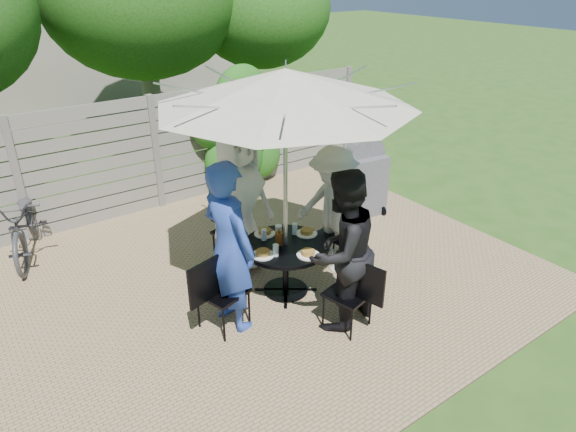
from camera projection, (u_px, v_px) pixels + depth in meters
backyard_envelope at (35, 9)px, 12.71m from camera, size 60.00×60.00×5.00m
patio_table at (286, 259)px, 6.09m from camera, size 1.16×1.16×0.67m
umbrella at (285, 88)px, 5.20m from camera, size 3.17×3.17×2.68m
chair_back at (234, 244)px, 6.78m from camera, size 0.54×0.72×0.95m
person_back at (239, 201)px, 6.40m from camera, size 1.02×0.75×1.92m
chair_left at (223, 306)px, 5.56m from camera, size 0.72×0.56×0.94m
person_left at (229, 247)px, 5.34m from camera, size 0.57×0.77×1.92m
chair_front at (348, 307)px, 5.57m from camera, size 0.52×0.68×0.89m
person_front at (341, 252)px, 5.37m from camera, size 0.98×0.82×1.82m
chair_right at (337, 245)px, 6.79m from camera, size 0.69×0.52×0.91m
person_right at (332, 210)px, 6.45m from camera, size 0.78×1.16×1.67m
plate_back at (265, 232)px, 6.22m from camera, size 0.26×0.26×0.06m
plate_left at (263, 254)px, 5.76m from camera, size 0.26×0.26×0.06m
plate_front at (308, 254)px, 5.76m from camera, size 0.26×0.26×0.06m
plate_right at (307, 232)px, 6.22m from camera, size 0.26×0.26×0.06m
glass_back at (264, 235)px, 6.07m from camera, size 0.07×0.07×0.14m
glass_left at (276, 250)px, 5.74m from camera, size 0.07×0.07×0.14m
glass_right at (295, 229)px, 6.20m from camera, size 0.07×0.07×0.14m
syrup_jug at (279, 239)px, 5.96m from camera, size 0.09×0.09×0.16m
coffee_cup at (279, 231)px, 6.18m from camera, size 0.08×0.08×0.12m
bicycle at (26, 223)px, 6.92m from camera, size 1.17×1.89×0.94m
bbq_grill at (363, 179)px, 8.02m from camera, size 0.69×0.56×1.29m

